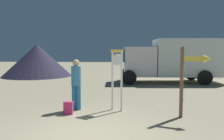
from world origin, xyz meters
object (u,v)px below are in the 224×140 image
Objects in this scene: person_near_clock at (76,82)px; dome_tent at (37,60)px; backpack at (68,108)px; standing_clock at (117,73)px; box_truck_near at (176,59)px; arrow_sign at (192,72)px.

person_near_clock is 0.31× the size of dome_tent.
backpack is (-0.13, -0.57, -0.78)m from person_near_clock.
box_truck_near is (3.56, 7.43, 0.28)m from standing_clock.
arrow_sign is 4.03m from backpack.
arrow_sign is (2.28, -0.76, 0.14)m from standing_clock.
person_near_clock is at bearing 168.59° from arrow_sign.
person_near_clock is 8.97m from box_truck_near.
dome_tent is (-9.55, 11.25, -0.07)m from arrow_sign.
standing_clock reaches higher than person_near_clock.
backpack is 12.52m from dome_tent.
arrow_sign reaches higher than person_near_clock.
box_truck_near is at bearing -15.79° from dome_tent.
dome_tent is (-5.72, 11.08, 1.15)m from backpack.
standing_clock is 1.45m from person_near_clock.
standing_clock is 1.19× the size of person_near_clock.
arrow_sign is 0.32× the size of box_truck_near.
arrow_sign is at bearing -49.68° from dome_tent.
standing_clock is 5.13× the size of backpack.
arrow_sign is at bearing -2.62° from backpack.
box_truck_near is (4.98, 7.44, 0.58)m from person_near_clock.
arrow_sign is 8.29m from box_truck_near.
standing_clock is 12.76m from dome_tent.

